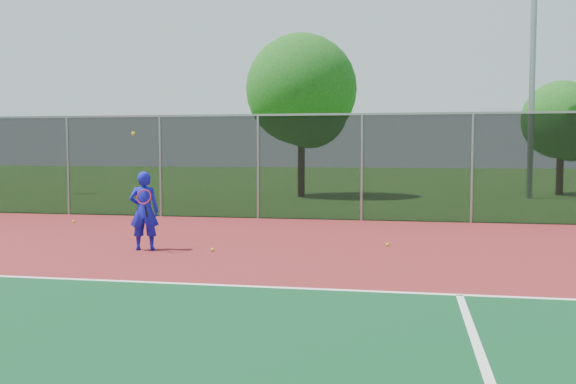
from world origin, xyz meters
name	(u,v)px	position (x,y,z in m)	size (l,w,h in m)	color
ground	(276,358)	(0.00, 0.00, 0.00)	(120.00, 120.00, 0.00)	#2A611B
court_apron	(307,307)	(0.00, 2.00, 0.01)	(30.00, 20.00, 0.02)	maroon
fence_back	(362,166)	(0.00, 12.00, 1.56)	(30.00, 0.06, 3.03)	black
tennis_player	(144,211)	(-3.93, 5.96, 0.82)	(0.65, 0.66, 2.39)	#1315B5
practice_ball_1	(388,244)	(0.88, 7.36, 0.06)	(0.07, 0.07, 0.07)	#BDCD17
practice_ball_4	(74,222)	(-7.72, 9.99, 0.06)	(0.07, 0.07, 0.07)	#BDCD17
practice_ball_6	(212,250)	(-2.53, 6.03, 0.06)	(0.07, 0.07, 0.07)	#BDCD17
floodlight_n	(534,15)	(6.17, 21.34, 7.39)	(0.90, 0.40, 13.21)	gray
tree_back_left	(303,94)	(-3.07, 20.64, 4.30)	(4.67, 4.67, 6.86)	#321D12
tree_back_mid	(564,123)	(7.91, 23.45, 3.12)	(3.39, 3.39, 4.98)	#321D12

